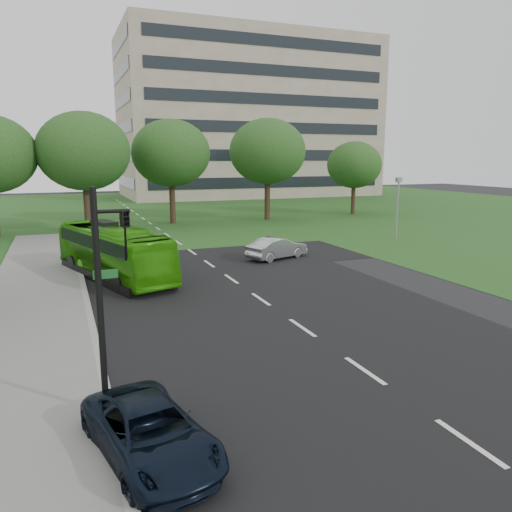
# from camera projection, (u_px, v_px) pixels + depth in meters

# --- Properties ---
(ground) EXTENTS (160.00, 160.00, 0.00)m
(ground) POSITION_uv_depth(u_px,v_px,m) (280.00, 313.00, 19.91)
(ground) COLOR black
(ground) RESTS_ON ground
(street_surfaces) EXTENTS (120.00, 120.00, 0.15)m
(street_surfaces) POSITION_uv_depth(u_px,v_px,m) (161.00, 234.00, 40.53)
(street_surfaces) COLOR black
(street_surfaces) RESTS_ON ground
(office_building) EXTENTS (40.10, 20.10, 25.00)m
(office_building) POSITION_uv_depth(u_px,v_px,m) (247.00, 118.00, 81.96)
(office_building) COLOR gray
(office_building) RESTS_ON ground
(tree_park_b) EXTENTS (7.46, 7.46, 9.79)m
(tree_park_b) POSITION_uv_depth(u_px,v_px,m) (84.00, 151.00, 40.33)
(tree_park_b) COLOR black
(tree_park_b) RESTS_ON ground
(tree_park_c) EXTENTS (7.22, 7.22, 9.59)m
(tree_park_c) POSITION_uv_depth(u_px,v_px,m) (171.00, 153.00, 45.79)
(tree_park_c) COLOR black
(tree_park_c) RESTS_ON ground
(tree_park_d) EXTENTS (7.49, 7.49, 9.90)m
(tree_park_d) POSITION_uv_depth(u_px,v_px,m) (268.00, 151.00, 48.79)
(tree_park_d) COLOR black
(tree_park_d) RESTS_ON ground
(tree_park_e) EXTENTS (5.89, 5.89, 7.85)m
(tree_park_e) POSITION_uv_depth(u_px,v_px,m) (354.00, 165.00, 53.97)
(tree_park_e) COLOR black
(tree_park_e) RESTS_ON ground
(bus) EXTENTS (5.11, 9.79, 2.67)m
(bus) POSITION_uv_depth(u_px,v_px,m) (113.00, 252.00, 25.47)
(bus) COLOR #329B0C
(bus) RESTS_ON ground
(sedan) EXTENTS (4.28, 2.74, 1.33)m
(sedan) POSITION_uv_depth(u_px,v_px,m) (277.00, 248.00, 30.47)
(sedan) COLOR #AFAFB3
(sedan) RESTS_ON ground
(suv) EXTENTS (2.72, 4.40, 1.14)m
(suv) POSITION_uv_depth(u_px,v_px,m) (150.00, 432.00, 10.16)
(suv) COLOR black
(suv) RESTS_ON ground
(traffic_light) EXTENTS (0.89, 0.27, 5.45)m
(traffic_light) POSITION_uv_depth(u_px,v_px,m) (107.00, 287.00, 11.28)
(traffic_light) COLOR black
(traffic_light) RESTS_ON ground
(camera_pole) EXTENTS (0.44, 0.40, 4.70)m
(camera_pole) POSITION_uv_depth(u_px,v_px,m) (398.00, 200.00, 36.36)
(camera_pole) COLOR gray
(camera_pole) RESTS_ON ground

